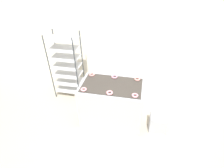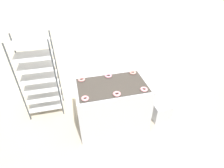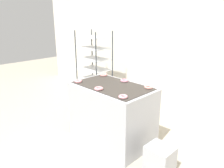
{
  "view_description": "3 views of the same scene",
  "coord_description": "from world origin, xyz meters",
  "px_view_note": "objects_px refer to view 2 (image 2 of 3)",
  "views": [
    {
      "loc": [
        0.52,
        -2.07,
        2.85
      ],
      "look_at": [
        0.0,
        0.63,
        0.93
      ],
      "focal_mm": 28.0,
      "sensor_mm": 36.0,
      "label": 1
    },
    {
      "loc": [
        -0.58,
        -1.69,
        2.6
      ],
      "look_at": [
        0.0,
        0.63,
        0.93
      ],
      "focal_mm": 28.0,
      "sensor_mm": 36.0,
      "label": 2
    },
    {
      "loc": [
        2.19,
        -1.55,
        1.92
      ],
      "look_at": [
        0.0,
        0.63,
        0.93
      ],
      "focal_mm": 35.0,
      "sensor_mm": 36.0,
      "label": 3
    }
  ],
  "objects_px": {
    "fryer_machine": "(112,105)",
    "donut_near_center": "(117,94)",
    "donut_near_right": "(144,89)",
    "donut_far_center": "(108,76)",
    "donut_far_right": "(133,72)",
    "glaze_bin": "(161,112)",
    "baking_rack_cart": "(39,77)",
    "donut_far_left": "(82,79)",
    "donut_near_left": "(85,98)"
  },
  "relations": [
    {
      "from": "glaze_bin",
      "to": "donut_near_left",
      "type": "relative_size",
      "value": 3.07
    },
    {
      "from": "donut_near_center",
      "to": "donut_far_left",
      "type": "relative_size",
      "value": 0.99
    },
    {
      "from": "baking_rack_cart",
      "to": "donut_near_left",
      "type": "xyz_separation_m",
      "value": [
        0.76,
        -0.97,
        0.11
      ]
    },
    {
      "from": "glaze_bin",
      "to": "donut_far_right",
      "type": "xyz_separation_m",
      "value": [
        -0.5,
        0.39,
        0.75
      ]
    },
    {
      "from": "fryer_machine",
      "to": "donut_near_left",
      "type": "height_order",
      "value": "donut_near_left"
    },
    {
      "from": "donut_near_center",
      "to": "donut_far_right",
      "type": "distance_m",
      "value": 0.71
    },
    {
      "from": "baking_rack_cart",
      "to": "donut_far_left",
      "type": "distance_m",
      "value": 0.88
    },
    {
      "from": "donut_far_left",
      "to": "donut_far_center",
      "type": "bearing_deg",
      "value": 0.79
    },
    {
      "from": "fryer_machine",
      "to": "donut_far_right",
      "type": "xyz_separation_m",
      "value": [
        0.46,
        0.28,
        0.47
      ]
    },
    {
      "from": "donut_far_center",
      "to": "donut_near_left",
      "type": "bearing_deg",
      "value": -131.9
    },
    {
      "from": "glaze_bin",
      "to": "donut_far_right",
      "type": "relative_size",
      "value": 2.94
    },
    {
      "from": "glaze_bin",
      "to": "donut_far_left",
      "type": "height_order",
      "value": "donut_far_left"
    },
    {
      "from": "donut_near_right",
      "to": "donut_far_left",
      "type": "height_order",
      "value": "same"
    },
    {
      "from": "donut_near_center",
      "to": "donut_far_center",
      "type": "distance_m",
      "value": 0.55
    },
    {
      "from": "baking_rack_cart",
      "to": "donut_far_left",
      "type": "bearing_deg",
      "value": -29.82
    },
    {
      "from": "donut_far_center",
      "to": "donut_far_left",
      "type": "bearing_deg",
      "value": -179.21
    },
    {
      "from": "donut_near_left",
      "to": "glaze_bin",
      "type": "bearing_deg",
      "value": 5.87
    },
    {
      "from": "donut_near_center",
      "to": "fryer_machine",
      "type": "bearing_deg",
      "value": 91.74
    },
    {
      "from": "donut_far_center",
      "to": "baking_rack_cart",
      "type": "bearing_deg",
      "value": 160.93
    },
    {
      "from": "donut_near_center",
      "to": "donut_far_right",
      "type": "height_order",
      "value": "donut_near_center"
    },
    {
      "from": "baking_rack_cart",
      "to": "donut_near_left",
      "type": "height_order",
      "value": "baking_rack_cart"
    },
    {
      "from": "glaze_bin",
      "to": "donut_far_left",
      "type": "relative_size",
      "value": 2.86
    },
    {
      "from": "donut_far_center",
      "to": "donut_near_right",
      "type": "bearing_deg",
      "value": -49.6
    },
    {
      "from": "glaze_bin",
      "to": "donut_near_left",
      "type": "distance_m",
      "value": 1.64
    },
    {
      "from": "fryer_machine",
      "to": "donut_near_center",
      "type": "distance_m",
      "value": 0.55
    },
    {
      "from": "donut_near_right",
      "to": "donut_far_left",
      "type": "bearing_deg",
      "value": 150.47
    },
    {
      "from": "donut_near_left",
      "to": "donut_near_right",
      "type": "bearing_deg",
      "value": -0.01
    },
    {
      "from": "baking_rack_cart",
      "to": "donut_far_right",
      "type": "bearing_deg",
      "value": -14.16
    },
    {
      "from": "donut_near_right",
      "to": "donut_far_center",
      "type": "height_order",
      "value": "donut_near_right"
    },
    {
      "from": "donut_near_right",
      "to": "donut_far_center",
      "type": "relative_size",
      "value": 0.93
    },
    {
      "from": "donut_near_left",
      "to": "donut_near_center",
      "type": "xyz_separation_m",
      "value": [
        0.49,
        -0.01,
        0.0
      ]
    },
    {
      "from": "donut_near_center",
      "to": "donut_far_center",
      "type": "bearing_deg",
      "value": 90.57
    },
    {
      "from": "fryer_machine",
      "to": "baking_rack_cart",
      "type": "relative_size",
      "value": 0.77
    },
    {
      "from": "donut_far_center",
      "to": "donut_far_right",
      "type": "relative_size",
      "value": 1.05
    },
    {
      "from": "glaze_bin",
      "to": "donut_near_right",
      "type": "distance_m",
      "value": 0.92
    },
    {
      "from": "fryer_machine",
      "to": "glaze_bin",
      "type": "bearing_deg",
      "value": -6.71
    },
    {
      "from": "glaze_bin",
      "to": "donut_far_right",
      "type": "bearing_deg",
      "value": 142.11
    },
    {
      "from": "donut_near_center",
      "to": "donut_near_right",
      "type": "xyz_separation_m",
      "value": [
        0.45,
        0.01,
        -0.0
      ]
    },
    {
      "from": "fryer_machine",
      "to": "donut_far_right",
      "type": "bearing_deg",
      "value": 30.9
    },
    {
      "from": "fryer_machine",
      "to": "donut_far_center",
      "type": "bearing_deg",
      "value": 89.43
    },
    {
      "from": "donut_near_left",
      "to": "donut_far_center",
      "type": "height_order",
      "value": "donut_near_left"
    },
    {
      "from": "glaze_bin",
      "to": "donut_near_right",
      "type": "bearing_deg",
      "value": -163.52
    },
    {
      "from": "donut_near_center",
      "to": "donut_near_right",
      "type": "height_order",
      "value": "donut_near_center"
    },
    {
      "from": "donut_far_center",
      "to": "donut_far_right",
      "type": "bearing_deg",
      "value": -0.01
    },
    {
      "from": "donut_near_right",
      "to": "donut_far_center",
      "type": "bearing_deg",
      "value": 130.4
    },
    {
      "from": "donut_near_left",
      "to": "donut_far_right",
      "type": "xyz_separation_m",
      "value": [
        0.95,
        0.54,
        -0.0
      ]
    },
    {
      "from": "donut_near_center",
      "to": "donut_far_center",
      "type": "xyz_separation_m",
      "value": [
        -0.01,
        0.55,
        -0.0
      ]
    },
    {
      "from": "glaze_bin",
      "to": "donut_far_left",
      "type": "xyz_separation_m",
      "value": [
        -1.45,
        0.38,
        0.75
      ]
    },
    {
      "from": "glaze_bin",
      "to": "donut_near_center",
      "type": "height_order",
      "value": "donut_near_center"
    },
    {
      "from": "baking_rack_cart",
      "to": "donut_near_right",
      "type": "distance_m",
      "value": 1.96
    }
  ]
}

